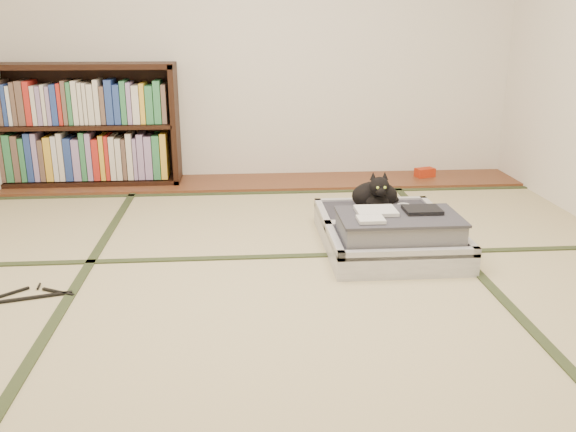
{
  "coord_description": "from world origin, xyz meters",
  "views": [
    {
      "loc": [
        -0.19,
        -2.68,
        1.22
      ],
      "look_at": [
        0.05,
        0.35,
        0.25
      ],
      "focal_mm": 38.0,
      "sensor_mm": 36.0,
      "label": 1
    }
  ],
  "objects": [
    {
      "name": "wood_strip",
      "position": [
        0.0,
        2.0,
        0.01
      ],
      "size": [
        4.0,
        0.5,
        0.02
      ],
      "primitive_type": "cube",
      "color": "brown",
      "rests_on": "ground"
    },
    {
      "name": "floor",
      "position": [
        0.0,
        0.0,
        0.0
      ],
      "size": [
        4.5,
        4.5,
        0.0
      ],
      "primitive_type": "plane",
      "color": "tan",
      "rests_on": "ground"
    },
    {
      "name": "red_item",
      "position": [
        1.3,
        2.03,
        0.06
      ],
      "size": [
        0.17,
        0.13,
        0.07
      ],
      "primitive_type": "cube",
      "rotation": [
        0.0,
        0.0,
        0.31
      ],
      "color": "#AD280D",
      "rests_on": "wood_strip"
    },
    {
      "name": "tatami_borders",
      "position": [
        0.0,
        0.49,
        0.0
      ],
      "size": [
        4.0,
        4.5,
        0.01
      ],
      "color": "#2D381E",
      "rests_on": "ground"
    },
    {
      "name": "suitcase",
      "position": [
        0.63,
        0.48,
        0.1
      ],
      "size": [
        0.72,
        0.96,
        0.28
      ],
      "color": "silver",
      "rests_on": "floor"
    },
    {
      "name": "bookcase",
      "position": [
        -1.38,
        2.07,
        0.45
      ],
      "size": [
        1.41,
        0.32,
        0.92
      ],
      "color": "black",
      "rests_on": "wood_strip"
    },
    {
      "name": "hanger",
      "position": [
        -1.17,
        -0.01,
        0.01
      ],
      "size": [
        0.38,
        0.22,
        0.01
      ],
      "color": "black",
      "rests_on": "floor"
    },
    {
      "name": "cat",
      "position": [
        0.61,
        0.77,
        0.23
      ],
      "size": [
        0.32,
        0.32,
        0.26
      ],
      "color": "black",
      "rests_on": "suitcase"
    },
    {
      "name": "cable_coil",
      "position": [
        0.79,
        0.81,
        0.15
      ],
      "size": [
        0.1,
        0.1,
        0.02
      ],
      "color": "white",
      "rests_on": "suitcase"
    }
  ]
}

